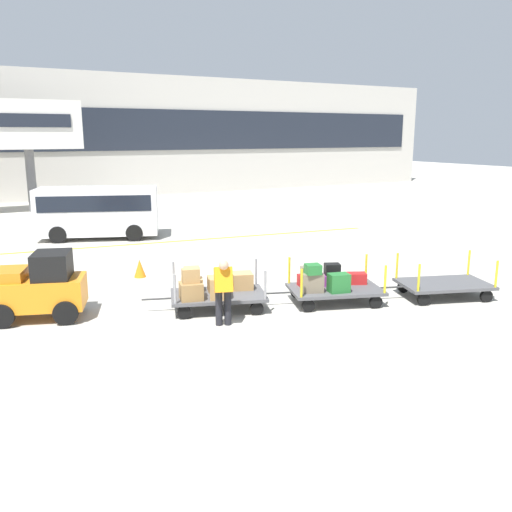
{
  "coord_description": "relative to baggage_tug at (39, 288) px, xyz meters",
  "views": [
    {
      "loc": [
        -5.66,
        -12.64,
        4.21
      ],
      "look_at": [
        1.56,
        0.62,
        0.83
      ],
      "focal_mm": 38.03,
      "sensor_mm": 36.0,
      "label": 1
    }
  ],
  "objects": [
    {
      "name": "baggage_tug",
      "position": [
        0.0,
        0.0,
        0.0
      ],
      "size": [
        2.34,
        1.78,
        1.58
      ],
      "color": "orange",
      "rests_on": "ground_plane"
    },
    {
      "name": "shuttle_van",
      "position": [
        3.55,
        9.65,
        0.48
      ],
      "size": [
        5.16,
        3.45,
        2.1
      ],
      "color": "silver",
      "rests_on": "ground_plane"
    },
    {
      "name": "baggage_cart_middle",
      "position": [
        6.68,
        -2.26,
        -0.24
      ],
      "size": [
        3.07,
        2.06,
        1.11
      ],
      "color": "#4C4C4F",
      "rests_on": "ground_plane"
    },
    {
      "name": "ground_plane",
      "position": [
        4.31,
        -0.38,
        -0.75
      ],
      "size": [
        120.0,
        120.0,
        0.0
      ],
      "primitive_type": "plane",
      "color": "#B2ADA0"
    },
    {
      "name": "safety_cone_near",
      "position": [
        3.15,
        2.62,
        -0.48
      ],
      "size": [
        0.36,
        0.36,
        0.55
      ],
      "primitive_type": "cone",
      "color": "orange",
      "rests_on": "ground_plane"
    },
    {
      "name": "apron_lead_line",
      "position": [
        6.98,
        7.33,
        -0.75
      ],
      "size": [
        15.31,
        1.98,
        0.01
      ],
      "primitive_type": "cube",
      "rotation": [
        0.0,
        0.0,
        -0.12
      ],
      "color": "yellow",
      "rests_on": "ground_plane"
    },
    {
      "name": "terminal_building",
      "position": [
        4.31,
        25.6,
        3.4
      ],
      "size": [
        62.21,
        2.51,
        8.28
      ],
      "color": "#BCB7AD",
      "rests_on": "ground_plane"
    },
    {
      "name": "baggage_cart_tail",
      "position": [
        9.62,
        -3.26,
        -0.41
      ],
      "size": [
        3.07,
        2.06,
        1.1
      ],
      "color": "#4C4C4F",
      "rests_on": "ground_plane"
    },
    {
      "name": "baggage_handler",
      "position": [
        3.55,
        -2.5,
        0.11
      ],
      "size": [
        0.52,
        0.53,
        1.56
      ],
      "color": "black",
      "rests_on": "ground_plane"
    },
    {
      "name": "baggage_cart_lead",
      "position": [
        3.85,
        -1.31,
        -0.22
      ],
      "size": [
        3.07,
        2.06,
        1.15
      ],
      "color": "#4C4C4F",
      "rests_on": "ground_plane"
    }
  ]
}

